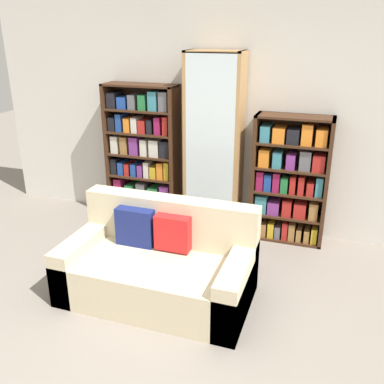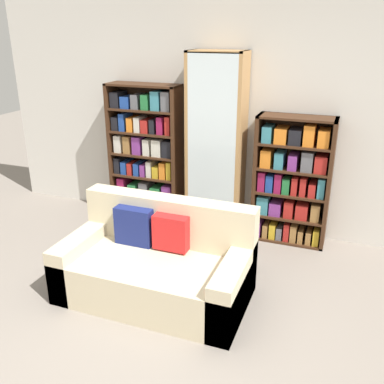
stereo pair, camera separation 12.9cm
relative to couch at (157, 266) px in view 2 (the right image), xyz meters
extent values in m
plane|color=gray|center=(0.16, -0.75, -0.29)|extent=(16.00, 16.00, 0.00)
cube|color=beige|center=(0.16, 1.72, 1.06)|extent=(6.05, 0.06, 2.70)
cube|color=beige|center=(0.00, -0.06, -0.09)|extent=(1.66, 0.90, 0.39)
cube|color=beige|center=(0.00, 0.29, 0.33)|extent=(1.66, 0.20, 0.45)
cube|color=beige|center=(-0.73, -0.06, -0.03)|extent=(0.20, 0.90, 0.51)
cube|color=beige|center=(0.74, -0.06, -0.03)|extent=(0.20, 0.90, 0.51)
cube|color=navy|center=(-0.29, 0.13, 0.29)|extent=(0.36, 0.12, 0.36)
cube|color=red|center=(0.09, 0.13, 0.29)|extent=(0.32, 0.12, 0.32)
cube|color=#3D2314|center=(-1.27, 1.51, 0.56)|extent=(0.04, 0.32, 1.69)
cube|color=#3D2314|center=(-0.42, 1.51, 0.56)|extent=(0.04, 0.32, 1.69)
cube|color=#3D2314|center=(-0.84, 1.51, 1.40)|extent=(0.89, 0.32, 0.02)
cube|color=#3D2314|center=(-0.84, 1.51, -0.27)|extent=(0.89, 0.32, 0.02)
cube|color=#3D2314|center=(-0.84, 1.66, 0.56)|extent=(0.89, 0.01, 1.69)
cube|color=#3D2314|center=(-0.84, 1.51, 0.01)|extent=(0.81, 0.32, 0.02)
cube|color=#3D2314|center=(-0.84, 1.51, 0.29)|extent=(0.81, 0.32, 0.02)
cube|color=#3D2314|center=(-0.84, 1.51, 0.56)|extent=(0.81, 0.32, 0.02)
cube|color=#3D2314|center=(-0.84, 1.51, 0.84)|extent=(0.81, 0.32, 0.02)
cube|color=#3D2314|center=(-0.84, 1.51, 1.11)|extent=(0.81, 0.32, 0.02)
cube|color=olive|center=(-1.19, 1.50, -0.19)|extent=(0.07, 0.24, 0.14)
cube|color=#AD231E|center=(-1.09, 1.50, -0.17)|extent=(0.07, 0.24, 0.18)
cube|color=olive|center=(-0.99, 1.50, -0.16)|extent=(0.07, 0.24, 0.21)
cube|color=#1E4293|center=(-0.89, 1.50, -0.17)|extent=(0.08, 0.24, 0.19)
cube|color=olive|center=(-0.80, 1.50, -0.19)|extent=(0.08, 0.24, 0.14)
cube|color=#237038|center=(-0.69, 1.50, -0.17)|extent=(0.06, 0.24, 0.19)
cube|color=#1E4293|center=(-0.60, 1.50, -0.16)|extent=(0.07, 0.24, 0.20)
cube|color=#AD231E|center=(-0.50, 1.50, -0.16)|extent=(0.07, 0.24, 0.20)
cube|color=#8E1947|center=(-1.16, 1.50, 0.13)|extent=(0.10, 0.24, 0.21)
cube|color=#237038|center=(-1.00, 1.50, 0.10)|extent=(0.11, 0.24, 0.14)
cube|color=#5B5B60|center=(-0.84, 1.50, 0.12)|extent=(0.11, 0.24, 0.19)
cube|color=#237038|center=(-0.68, 1.50, 0.10)|extent=(0.13, 0.24, 0.14)
cube|color=#7A3384|center=(-0.53, 1.50, 0.12)|extent=(0.12, 0.24, 0.18)
cube|color=black|center=(-1.20, 1.50, 0.40)|extent=(0.07, 0.24, 0.20)
cube|color=#1E4293|center=(-1.11, 1.50, 0.38)|extent=(0.07, 0.24, 0.16)
cube|color=#AD231E|center=(-1.02, 1.50, 0.37)|extent=(0.06, 0.24, 0.15)
cube|color=#1E4293|center=(-0.93, 1.50, 0.38)|extent=(0.07, 0.24, 0.15)
cube|color=#7A3384|center=(-0.84, 1.50, 0.37)|extent=(0.06, 0.24, 0.15)
cube|color=beige|center=(-0.76, 1.50, 0.40)|extent=(0.06, 0.24, 0.20)
cube|color=gold|center=(-0.67, 1.50, 0.37)|extent=(0.08, 0.24, 0.14)
cube|color=orange|center=(-0.58, 1.50, 0.40)|extent=(0.07, 0.24, 0.20)
cube|color=gold|center=(-0.49, 1.50, 0.41)|extent=(0.06, 0.24, 0.22)
cube|color=beige|center=(-1.17, 1.50, 0.68)|extent=(0.09, 0.24, 0.21)
cube|color=olive|center=(-1.05, 1.50, 0.68)|extent=(0.09, 0.24, 0.21)
cube|color=#7A3384|center=(-0.91, 1.50, 0.68)|extent=(0.11, 0.24, 0.21)
cube|color=beige|center=(-0.78, 1.50, 0.67)|extent=(0.08, 0.24, 0.20)
cube|color=beige|center=(-0.65, 1.50, 0.67)|extent=(0.12, 0.24, 0.20)
cube|color=black|center=(-0.51, 1.50, 0.67)|extent=(0.12, 0.24, 0.20)
cube|color=black|center=(-1.19, 1.50, 0.93)|extent=(0.08, 0.24, 0.16)
cube|color=#1E4293|center=(-1.09, 1.50, 0.95)|extent=(0.07, 0.24, 0.21)
cube|color=orange|center=(-0.99, 1.50, 0.93)|extent=(0.07, 0.24, 0.17)
cube|color=beige|center=(-0.89, 1.50, 0.94)|extent=(0.07, 0.24, 0.18)
cube|color=#AD231E|center=(-0.79, 1.50, 0.92)|extent=(0.09, 0.24, 0.16)
cube|color=black|center=(-0.70, 1.50, 0.93)|extent=(0.06, 0.24, 0.17)
cube|color=#8E1947|center=(-0.60, 1.50, 0.95)|extent=(0.07, 0.24, 0.20)
cube|color=#AD231E|center=(-0.50, 1.50, 0.95)|extent=(0.06, 0.24, 0.21)
cube|color=black|center=(-1.18, 1.50, 1.21)|extent=(0.11, 0.24, 0.18)
cube|color=#1E4293|center=(-1.04, 1.50, 1.19)|extent=(0.11, 0.24, 0.14)
cube|color=#5B5B60|center=(-0.91, 1.50, 1.21)|extent=(0.09, 0.24, 0.17)
cube|color=#237038|center=(-0.78, 1.50, 1.21)|extent=(0.09, 0.24, 0.18)
cube|color=teal|center=(-0.65, 1.50, 1.23)|extent=(0.11, 0.24, 0.22)
cube|color=#5B5B60|center=(-0.52, 1.50, 1.23)|extent=(0.10, 0.24, 0.22)
cube|color=#AD7F4C|center=(-0.23, 1.49, 0.75)|extent=(0.04, 0.36, 2.08)
cube|color=#AD7F4C|center=(0.37, 1.49, 0.75)|extent=(0.04, 0.36, 2.08)
cube|color=#AD7F4C|center=(0.07, 1.49, 1.78)|extent=(0.64, 0.36, 0.02)
cube|color=#AD7F4C|center=(0.07, 1.49, -0.27)|extent=(0.64, 0.36, 0.02)
cube|color=#AD7F4C|center=(0.07, 1.66, 0.75)|extent=(0.64, 0.01, 2.08)
cube|color=silver|center=(0.07, 1.31, 0.75)|extent=(0.56, 0.01, 2.06)
cube|color=#AD7F4C|center=(0.07, 1.49, 0.14)|extent=(0.56, 0.32, 0.02)
cube|color=#AD7F4C|center=(0.07, 1.49, 0.55)|extent=(0.56, 0.32, 0.02)
cube|color=#AD7F4C|center=(0.07, 1.49, 0.96)|extent=(0.56, 0.32, 0.02)
cube|color=#AD7F4C|center=(0.07, 1.49, 1.36)|extent=(0.56, 0.32, 0.02)
cylinder|color=silver|center=(-0.12, 1.47, -0.22)|extent=(0.01, 0.01, 0.08)
cone|color=silver|center=(-0.12, 1.47, -0.14)|extent=(0.09, 0.09, 0.09)
cylinder|color=silver|center=(0.00, 1.49, -0.22)|extent=(0.01, 0.01, 0.08)
cone|color=silver|center=(0.00, 1.49, -0.14)|extent=(0.09, 0.09, 0.09)
cylinder|color=silver|center=(0.13, 1.51, -0.22)|extent=(0.01, 0.01, 0.08)
cone|color=silver|center=(0.13, 1.51, -0.14)|extent=(0.09, 0.09, 0.09)
cylinder|color=silver|center=(0.26, 1.49, -0.22)|extent=(0.01, 0.01, 0.08)
cone|color=silver|center=(0.26, 1.49, -0.14)|extent=(0.09, 0.09, 0.09)
cylinder|color=silver|center=(-0.10, 1.49, 0.20)|extent=(0.01, 0.01, 0.09)
cone|color=silver|center=(-0.10, 1.49, 0.30)|extent=(0.09, 0.09, 0.11)
cylinder|color=silver|center=(0.07, 1.47, 0.20)|extent=(0.01, 0.01, 0.09)
cone|color=silver|center=(0.07, 1.47, 0.30)|extent=(0.09, 0.09, 0.11)
cylinder|color=silver|center=(0.24, 1.49, 0.20)|extent=(0.01, 0.01, 0.09)
cone|color=silver|center=(0.24, 1.49, 0.30)|extent=(0.09, 0.09, 0.11)
cylinder|color=silver|center=(-0.14, 1.50, 0.60)|extent=(0.01, 0.01, 0.07)
cone|color=silver|center=(-0.14, 1.50, 0.68)|extent=(0.07, 0.07, 0.09)
cylinder|color=silver|center=(-0.03, 1.51, 0.60)|extent=(0.01, 0.01, 0.07)
cone|color=silver|center=(-0.03, 1.51, 0.68)|extent=(0.07, 0.07, 0.09)
cylinder|color=silver|center=(0.07, 1.48, 0.60)|extent=(0.01, 0.01, 0.07)
cone|color=silver|center=(0.07, 1.48, 0.68)|extent=(0.07, 0.07, 0.09)
cylinder|color=silver|center=(0.17, 1.48, 0.60)|extent=(0.01, 0.01, 0.07)
cone|color=silver|center=(0.17, 1.48, 0.68)|extent=(0.07, 0.07, 0.09)
cylinder|color=silver|center=(0.27, 1.49, 0.60)|extent=(0.01, 0.01, 0.07)
cone|color=silver|center=(0.27, 1.49, 0.68)|extent=(0.07, 0.07, 0.09)
cylinder|color=silver|center=(-0.10, 1.48, 1.01)|extent=(0.01, 0.01, 0.08)
cone|color=silver|center=(-0.10, 1.48, 1.09)|extent=(0.09, 0.09, 0.09)
cylinder|color=silver|center=(0.07, 1.47, 1.01)|extent=(0.01, 0.01, 0.08)
cone|color=silver|center=(0.07, 1.47, 1.09)|extent=(0.09, 0.09, 0.09)
cylinder|color=silver|center=(0.24, 1.49, 1.01)|extent=(0.01, 0.01, 0.08)
cone|color=silver|center=(0.24, 1.49, 1.09)|extent=(0.09, 0.09, 0.09)
cylinder|color=silver|center=(-0.15, 1.47, 1.42)|extent=(0.01, 0.01, 0.08)
cone|color=silver|center=(-0.15, 1.47, 1.51)|extent=(0.06, 0.06, 0.10)
cylinder|color=silver|center=(-0.06, 1.49, 1.42)|extent=(0.01, 0.01, 0.08)
cone|color=silver|center=(-0.06, 1.49, 1.51)|extent=(0.06, 0.06, 0.10)
cylinder|color=silver|center=(0.03, 1.50, 1.42)|extent=(0.01, 0.01, 0.08)
cone|color=silver|center=(0.03, 1.50, 1.51)|extent=(0.06, 0.06, 0.10)
cylinder|color=silver|center=(0.11, 1.47, 1.42)|extent=(0.01, 0.01, 0.08)
cone|color=silver|center=(0.11, 1.47, 1.51)|extent=(0.06, 0.06, 0.10)
cylinder|color=silver|center=(0.20, 1.49, 1.42)|extent=(0.01, 0.01, 0.08)
cone|color=silver|center=(0.20, 1.49, 1.51)|extent=(0.06, 0.06, 0.10)
cylinder|color=silver|center=(0.28, 1.48, 1.42)|extent=(0.01, 0.01, 0.08)
cone|color=silver|center=(0.28, 1.48, 1.51)|extent=(0.06, 0.06, 0.10)
cube|color=#3D2314|center=(0.55, 1.51, 0.43)|extent=(0.04, 0.32, 1.44)
cube|color=#3D2314|center=(1.34, 1.51, 0.43)|extent=(0.04, 0.32, 1.44)
cube|color=#3D2314|center=(0.95, 1.51, 1.14)|extent=(0.83, 0.32, 0.02)
cube|color=#3D2314|center=(0.95, 1.51, -0.27)|extent=(0.83, 0.32, 0.02)
cube|color=#3D2314|center=(0.95, 1.66, 0.43)|extent=(0.83, 0.01, 1.44)
cube|color=#3D2314|center=(0.95, 1.51, 0.02)|extent=(0.75, 0.32, 0.02)
cube|color=#3D2314|center=(0.95, 1.51, 0.29)|extent=(0.75, 0.32, 0.02)
cube|color=#3D2314|center=(0.95, 1.51, 0.57)|extent=(0.75, 0.32, 0.02)
cube|color=#3D2314|center=(0.95, 1.51, 0.85)|extent=(0.75, 0.32, 0.02)
cube|color=#7A3384|center=(0.62, 1.50, -0.17)|extent=(0.06, 0.24, 0.19)
cube|color=olive|center=(0.71, 1.50, -0.18)|extent=(0.06, 0.24, 0.16)
cube|color=gold|center=(0.79, 1.50, -0.17)|extent=(0.07, 0.24, 0.18)
cube|color=#5B5B60|center=(0.87, 1.50, -0.19)|extent=(0.06, 0.24, 0.14)
cube|color=#AD231E|center=(0.95, 1.50, -0.16)|extent=(0.06, 0.24, 0.21)
cube|color=olive|center=(1.03, 1.50, -0.16)|extent=(0.07, 0.24, 0.20)
cube|color=olive|center=(1.11, 1.50, -0.19)|extent=(0.05, 0.24, 0.15)
cube|color=olive|center=(1.19, 1.50, -0.19)|extent=(0.06, 0.24, 0.15)
cube|color=gold|center=(1.27, 1.50, -0.17)|extent=(0.06, 0.24, 0.18)
cube|color=teal|center=(0.66, 1.50, 0.13)|extent=(0.13, 0.24, 0.21)
cube|color=#7A3384|center=(0.80, 1.50, 0.10)|extent=(0.13, 0.24, 0.15)
cube|color=#AD231E|center=(0.95, 1.50, 0.12)|extent=(0.10, 0.24, 0.19)
cube|color=#AD231E|center=(1.09, 1.50, 0.11)|extent=(0.13, 0.24, 0.17)
cube|color=olive|center=(1.24, 1.50, 0.12)|extent=(0.09, 0.24, 0.19)
cube|color=#8E1947|center=(0.63, 1.50, 0.41)|extent=(0.08, 0.24, 0.22)
cube|color=#1E4293|center=(0.72, 1.50, 0.40)|extent=(0.08, 0.24, 0.19)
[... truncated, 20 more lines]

